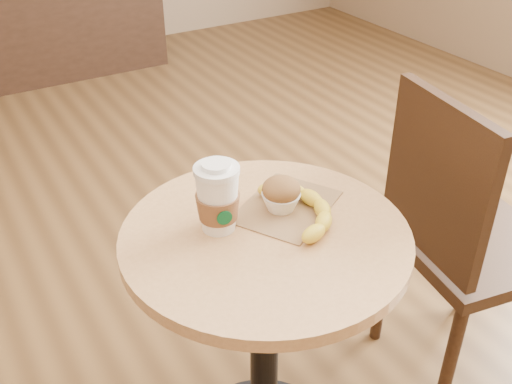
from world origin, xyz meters
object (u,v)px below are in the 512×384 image
cafe_table (265,316)px  chair_right (462,236)px  muffin (281,194)px  banana (302,207)px  coffee_cup (218,200)px

cafe_table → chair_right: size_ratio=0.80×
chair_right → muffin: size_ratio=10.56×
cafe_table → banana: (0.11, 0.02, 0.27)m
coffee_cup → banana: size_ratio=0.63×
cafe_table → banana: size_ratio=2.90×
chair_right → muffin: 0.62m
chair_right → banana: chair_right is taller
cafe_table → muffin: (0.08, 0.06, 0.29)m
banana → chair_right: bearing=5.7°
cafe_table → chair_right: 0.63m
chair_right → muffin: chair_right is taller
chair_right → coffee_cup: 0.78m
coffee_cup → banana: bearing=-4.0°
chair_right → banana: size_ratio=3.64×
muffin → banana: size_ratio=0.34×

